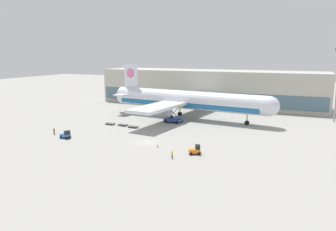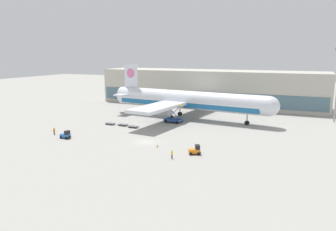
# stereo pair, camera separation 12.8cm
# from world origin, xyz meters

# --- Properties ---
(ground_plane) EXTENTS (400.00, 400.00, 0.00)m
(ground_plane) POSITION_xyz_m (0.00, 0.00, 0.00)
(ground_plane) COLOR #9E9B93
(terminal_building) EXTENTS (90.00, 18.20, 14.00)m
(terminal_building) POSITION_xyz_m (-3.41, 62.12, 6.99)
(terminal_building) COLOR #BCB7A8
(terminal_building) RESTS_ON ground_plane
(airplane_main) EXTENTS (58.03, 48.56, 17.00)m
(airplane_main) POSITION_xyz_m (-2.21, 30.94, 5.84)
(airplane_main) COLOR silver
(airplane_main) RESTS_ON ground_plane
(scissor_lift_loader) EXTENTS (5.47, 3.82, 5.48)m
(scissor_lift_loader) POSITION_xyz_m (-2.91, 23.53, 2.08)
(scissor_lift_loader) COLOR #284C99
(scissor_lift_loader) RESTS_ON ground_plane
(baggage_tug_foreground) EXTENTS (2.47, 1.65, 2.00)m
(baggage_tug_foreground) POSITION_xyz_m (-19.71, -4.94, 0.88)
(baggage_tug_foreground) COLOR #2D66B7
(baggage_tug_foreground) RESTS_ON ground_plane
(baggage_tug_mid) EXTENTS (2.81, 2.49, 2.00)m
(baggage_tug_mid) POSITION_xyz_m (13.82, -4.09, 0.88)
(baggage_tug_mid) COLOR orange
(baggage_tug_mid) RESTS_ON ground_plane
(baggage_dolly_lead) EXTENTS (3.75, 1.70, 0.48)m
(baggage_dolly_lead) POSITION_xyz_m (-18.70, 12.90, 0.39)
(baggage_dolly_lead) COLOR #56565B
(baggage_dolly_lead) RESTS_ON ground_plane
(baggage_dolly_second) EXTENTS (3.75, 1.70, 0.48)m
(baggage_dolly_second) POSITION_xyz_m (-14.48, 13.11, 0.39)
(baggage_dolly_second) COLOR #56565B
(baggage_dolly_second) RESTS_ON ground_plane
(baggage_dolly_third) EXTENTS (3.75, 1.70, 0.48)m
(baggage_dolly_third) POSITION_xyz_m (-10.45, 12.14, 0.39)
(baggage_dolly_third) COLOR #56565B
(baggage_dolly_third) RESTS_ON ground_plane
(ground_crew_near) EXTENTS (0.28, 0.56, 1.81)m
(ground_crew_near) POSITION_xyz_m (-25.18, -3.05, 1.07)
(ground_crew_near) COLOR black
(ground_crew_near) RESTS_ON ground_plane
(ground_crew_far) EXTENTS (0.47, 0.39, 1.77)m
(ground_crew_far) POSITION_xyz_m (10.61, -8.85, 1.05)
(ground_crew_far) COLOR black
(ground_crew_far) RESTS_ON ground_plane
(traffic_cone_near) EXTENTS (0.40, 0.40, 0.77)m
(traffic_cone_near) POSITION_xyz_m (4.35, -2.58, 0.38)
(traffic_cone_near) COLOR black
(traffic_cone_near) RESTS_ON ground_plane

